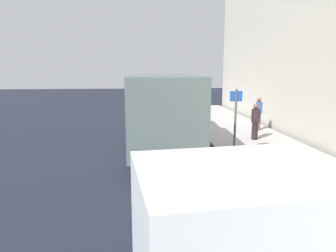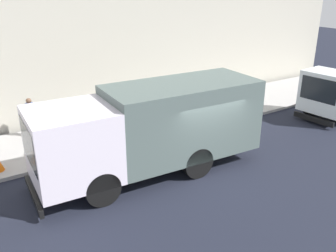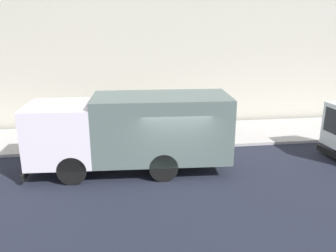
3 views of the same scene
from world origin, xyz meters
TOP-DOWN VIEW (x-y plane):
  - ground at (0.00, 0.00)m, footprint 80.00×80.00m
  - sidewalk at (4.92, 0.00)m, footprint 3.84×30.00m
  - building_facade at (7.34, 0.00)m, footprint 0.50×30.00m
  - large_utility_truck at (0.95, 1.57)m, footprint 2.72×7.83m
  - pedestrian_walking at (5.07, 2.36)m, footprint 0.49×0.49m
  - pedestrian_standing at (6.00, 4.33)m, footprint 0.45×0.45m
  - traffic_cone_orange at (3.66, 6.10)m, footprint 0.46×0.46m
  - street_sign_post at (3.35, -0.11)m, footprint 0.44×0.08m

SIDE VIEW (x-z plane):
  - ground at x=0.00m, z-range 0.00..0.00m
  - sidewalk at x=4.92m, z-range 0.00..0.14m
  - traffic_cone_orange at x=3.66m, z-range 0.14..0.80m
  - pedestrian_walking at x=5.07m, z-range 0.18..1.77m
  - pedestrian_standing at x=6.00m, z-range 0.19..1.84m
  - street_sign_post at x=3.35m, z-range 0.36..2.77m
  - large_utility_truck at x=0.95m, z-range 0.19..3.20m
  - building_facade at x=7.34m, z-range 0.00..10.03m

